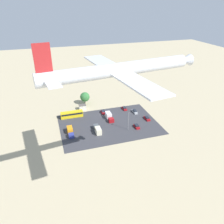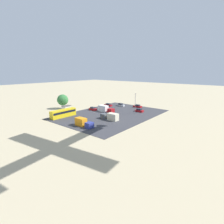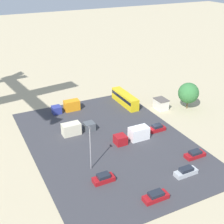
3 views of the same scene
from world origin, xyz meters
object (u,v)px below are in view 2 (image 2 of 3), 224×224
object	(u,v)px
parked_truck_0	(105,109)
shed_building	(66,109)
parked_car_0	(108,105)
parked_car_2	(138,106)
parked_truck_1	(110,117)
parked_truck_2	(83,123)
parked_car_3	(121,105)
parked_car_1	(139,110)
bus	(63,113)
parked_car_4	(93,109)

from	to	relation	value
parked_truck_0	shed_building	bearing A→B (deg)	-53.55
parked_car_0	parked_car_2	world-z (taller)	parked_car_2
parked_truck_1	parked_truck_2	bearing A→B (deg)	170.14
parked_car_0	parked_truck_0	bearing A→B (deg)	-145.03
parked_car_0	parked_car_3	world-z (taller)	parked_car_3
parked_car_0	parked_car_1	size ratio (longest dim) A/B	1.09
bus	parked_truck_2	xyz separation A→B (m)	(3.10, 16.11, -0.47)
parked_car_1	parked_truck_0	size ratio (longest dim) A/B	0.49
parked_truck_2	parked_car_0	bearing A→B (deg)	-153.59
parked_car_0	parked_car_3	xyz separation A→B (m)	(-4.00, 5.58, 0.07)
parked_car_3	parked_truck_1	xyz separation A→B (m)	(24.49, 13.00, 0.62)
bus	parked_truck_1	bearing A→B (deg)	27.29
parked_car_0	parked_truck_1	xyz separation A→B (m)	(20.49, 18.58, 0.70)
parked_car_1	parked_truck_2	distance (m)	32.03
shed_building	bus	distance (m)	10.29
parked_car_3	parked_car_4	xyz separation A→B (m)	(16.86, -4.75, 0.00)
shed_building	parked_truck_1	size ratio (longest dim) A/B	0.50
parked_truck_0	parked_truck_2	world-z (taller)	parked_truck_0
parked_car_3	parked_car_1	bearing A→B (deg)	70.62
parked_car_2	parked_truck_1	xyz separation A→B (m)	(27.64, 3.98, 0.66)
parked_car_0	parked_car_2	distance (m)	16.25
shed_building	parked_car_3	size ratio (longest dim) A/B	0.85
parked_car_0	parked_car_1	distance (m)	20.59
parked_car_1	parked_car_3	world-z (taller)	parked_car_3
bus	parked_car_1	bearing A→B (deg)	54.73
parked_car_2	parked_truck_0	size ratio (longest dim) A/B	0.55
shed_building	parked_car_4	size ratio (longest dim) A/B	0.99
parked_car_2	parked_truck_1	bearing A→B (deg)	8.19
parked_car_2	parked_truck_1	size ratio (longest dim) A/B	0.58
parked_truck_2	parked_truck_0	bearing A→B (deg)	-158.83
parked_car_4	parked_truck_2	xyz separation A→B (m)	(20.16, 15.57, 0.62)
parked_truck_1	parked_car_2	bearing A→B (deg)	8.19
parked_truck_1	parked_truck_2	world-z (taller)	parked_truck_2
parked_car_1	parked_truck_1	world-z (taller)	parked_truck_1
parked_car_2	parked_car_4	world-z (taller)	parked_car_4
parked_car_1	parked_truck_1	xyz separation A→B (m)	(19.22, -1.98, 0.63)
parked_car_2	parked_car_0	bearing A→B (deg)	-63.92
shed_building	parked_car_2	world-z (taller)	shed_building
parked_car_4	parked_car_2	bearing A→B (deg)	145.45
parked_truck_0	parked_truck_1	size ratio (longest dim) A/B	1.04
parked_car_2	shed_building	bearing A→B (deg)	-35.95
bus	parked_car_1	size ratio (longest dim) A/B	2.85
shed_building	parked_car_1	world-z (taller)	shed_building
parked_car_1	parked_truck_1	size ratio (longest dim) A/B	0.51
parked_car_1	parked_truck_0	distance (m)	16.18
parked_truck_1	parked_truck_2	xyz separation A→B (m)	(12.53, -2.18, 0.00)
parked_car_0	parked_car_4	distance (m)	12.89
parked_car_0	parked_truck_0	size ratio (longest dim) A/B	0.54
parked_truck_1	bus	bearing A→B (deg)	117.29
parked_truck_0	parked_car_4	bearing A→B (deg)	-79.92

